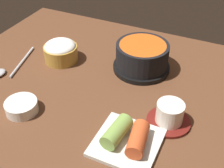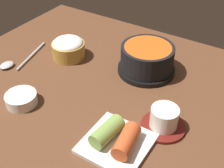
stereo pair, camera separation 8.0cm
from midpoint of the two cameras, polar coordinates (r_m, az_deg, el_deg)
dining_table at (r=84.37cm, az=2.28°, el=-1.10°), size 100.00×76.00×2.00cm
stone_pot at (r=88.48cm, az=9.41°, el=4.72°), size 17.37×17.37×8.57cm
rice_bowl at (r=95.19cm, az=-6.14°, el=6.99°), size 10.65×10.65×6.93cm
tea_cup_with_saucer at (r=71.67cm, az=13.24°, el=-6.94°), size 10.86×10.86×6.02cm
kimchi_plate at (r=66.85cm, az=4.38°, el=-10.89°), size 14.53×14.53×4.91cm
side_bowl_near at (r=79.55cm, az=-14.55°, el=-2.90°), size 8.33×8.33×3.02cm
spoon at (r=96.65cm, az=-16.07°, el=4.10°), size 6.47×19.23×1.35cm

